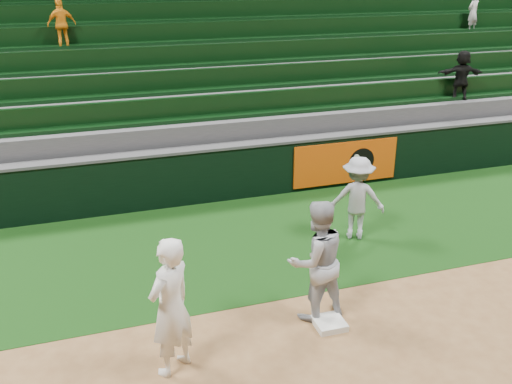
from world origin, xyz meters
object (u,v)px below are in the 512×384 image
baserunner (316,261)px  first_baseman (170,307)px  base_coach (357,198)px  first_base (329,323)px

baserunner → first_baseman: bearing=7.5°
first_baseman → base_coach: size_ratio=1.17×
baserunner → first_base: bearing=100.8°
base_coach → first_baseman: bearing=58.8°
first_baseman → base_coach: first_baseman is taller
first_base → base_coach: (1.69, 2.50, 0.77)m
baserunner → base_coach: (1.79, 2.17, -0.11)m
first_base → first_baseman: (-2.34, -0.23, 0.91)m
first_baseman → base_coach: 4.86m
first_base → base_coach: bearing=56.0°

